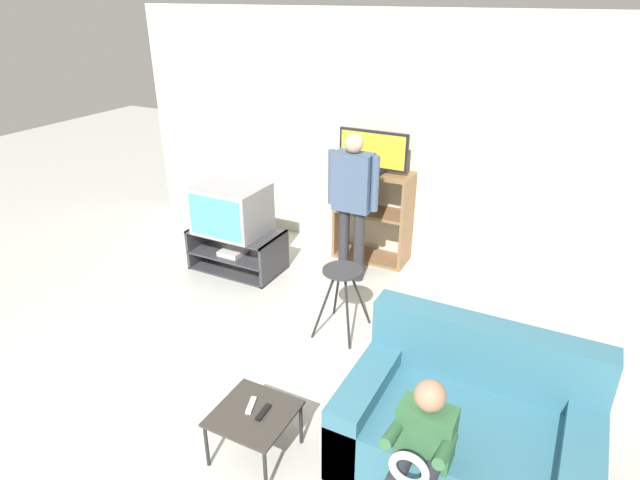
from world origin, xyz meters
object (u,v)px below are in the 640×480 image
(tv_stand, at_px, (237,250))
(television_main, at_px, (231,209))
(snack_table, at_px, (254,417))
(remote_control_black, at_px, (263,412))
(person_standing_adult, at_px, (353,195))
(folding_stool, at_px, (342,281))
(couch, at_px, (467,429))
(remote_control_white, at_px, (251,405))
(person_seated_child, at_px, (420,449))
(media_shelf, at_px, (373,215))
(television_flat, at_px, (373,153))

(tv_stand, relative_size, television_main, 1.39)
(snack_table, relative_size, remote_control_black, 3.34)
(tv_stand, height_order, person_standing_adult, person_standing_adult)
(folding_stool, xyz_separation_m, couch, (1.31, -0.98, -0.21))
(remote_control_white, height_order, person_seated_child, person_seated_child)
(television_main, xyz_separation_m, remote_control_black, (1.68, -2.04, -0.34))
(television_main, relative_size, media_shelf, 0.68)
(couch, xyz_separation_m, person_seated_child, (-0.14, -0.56, 0.28))
(person_standing_adult, bearing_deg, television_main, -162.50)
(snack_table, relative_size, couch, 0.33)
(media_shelf, relative_size, couch, 0.69)
(media_shelf, bearing_deg, television_flat, -120.75)
(tv_stand, bearing_deg, television_main, -162.56)
(remote_control_black, relative_size, person_standing_adult, 0.09)
(snack_table, bearing_deg, couch, 23.99)
(snack_table, bearing_deg, person_standing_adult, 99.93)
(snack_table, height_order, remote_control_white, remote_control_white)
(remote_control_white, bearing_deg, snack_table, -59.67)
(remote_control_black, xyz_separation_m, person_seated_child, (1.01, -0.04, 0.21))
(folding_stool, bearing_deg, remote_control_black, -83.86)
(person_seated_child, bearing_deg, television_flat, 116.90)
(tv_stand, xyz_separation_m, person_standing_adult, (1.17, 0.37, 0.71))
(folding_stool, bearing_deg, media_shelf, 102.18)
(folding_stool, distance_m, remote_control_white, 1.49)
(television_main, bearing_deg, person_standing_adult, 17.50)
(person_standing_adult, bearing_deg, folding_stool, -70.39)
(television_flat, bearing_deg, remote_control_black, -80.50)
(person_standing_adult, bearing_deg, remote_control_white, -80.89)
(media_shelf, bearing_deg, remote_control_black, -80.88)
(couch, distance_m, person_seated_child, 0.64)
(television_flat, relative_size, snack_table, 1.56)
(remote_control_black, bearing_deg, media_shelf, 95.93)
(folding_stool, relative_size, snack_table, 1.28)
(folding_stool, height_order, snack_table, folding_stool)
(television_flat, relative_size, remote_control_black, 5.21)
(snack_table, height_order, person_seated_child, person_seated_child)
(remote_control_white, relative_size, person_seated_child, 0.15)
(remote_control_black, relative_size, couch, 0.10)
(couch, relative_size, person_standing_adult, 0.96)
(folding_stool, bearing_deg, television_main, 160.65)
(remote_control_black, relative_size, remote_control_white, 1.00)
(snack_table, bearing_deg, remote_control_white, 138.65)
(television_main, distance_m, couch, 3.24)
(tv_stand, relative_size, person_seated_child, 1.02)
(couch, relative_size, person_seated_child, 1.57)
(folding_stool, height_order, couch, couch)
(snack_table, xyz_separation_m, person_standing_adult, (-0.43, 2.43, 0.61))
(television_main, xyz_separation_m, person_seated_child, (2.69, -2.07, -0.13))
(media_shelf, height_order, folding_stool, media_shelf)
(media_shelf, xyz_separation_m, folding_stool, (0.31, -1.44, -0.02))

